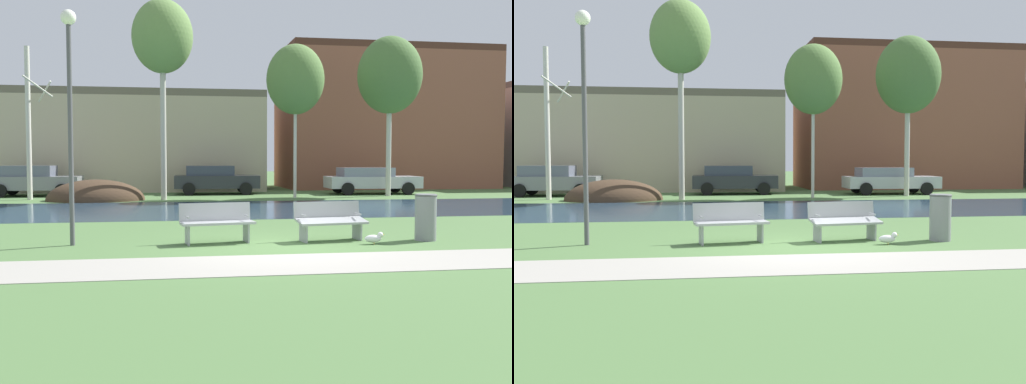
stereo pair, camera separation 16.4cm
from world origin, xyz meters
TOP-DOWN VIEW (x-y plane):
  - ground_plane at (0.00, 10.00)m, footprint 120.00×120.00m
  - paved_path_strip at (0.00, -1.79)m, footprint 60.00×1.90m
  - river_band at (0.00, 9.19)m, footprint 80.00×7.42m
  - soil_mound at (-5.53, 14.46)m, footprint 4.29×3.23m
  - bench_left at (-1.29, 0.87)m, footprint 1.66×0.78m
  - bench_right at (1.26, 0.87)m, footprint 1.66×0.78m
  - trash_bin at (3.40, 0.58)m, footprint 0.50×0.50m
  - seagull at (2.05, 0.20)m, footprint 0.45×0.17m
  - streetlamp at (-4.35, 1.01)m, footprint 0.32×0.32m
  - birch_far_left at (-8.46, 15.21)m, footprint 1.22×2.12m
  - birch_left at (-2.55, 14.24)m, footprint 2.69×2.69m
  - birch_center_left at (3.53, 14.62)m, footprint 2.70×2.70m
  - birch_center at (8.42, 15.37)m, footprint 3.14×3.14m
  - parked_van_nearest_grey at (-8.87, 17.78)m, footprint 4.35×2.22m
  - parked_sedan_second_dark at (0.04, 18.00)m, footprint 4.41×2.15m
  - parked_hatch_third_silver at (8.09, 16.96)m, footprint 4.85×2.25m
  - building_beige_block at (-5.71, 24.06)m, footprint 17.58×8.67m
  - building_brick_low at (11.35, 23.80)m, footprint 13.02×6.52m

SIDE VIEW (x-z plane):
  - ground_plane at x=0.00m, z-range 0.00..0.00m
  - soil_mound at x=-5.53m, z-range -0.92..0.92m
  - river_band at x=0.00m, z-range 0.00..0.01m
  - paved_path_strip at x=0.00m, z-range 0.00..0.01m
  - seagull at x=2.05m, z-range 0.00..0.26m
  - bench_left at x=-1.29m, z-range 0.04..0.91m
  - bench_right at x=1.26m, z-range 0.04..0.91m
  - trash_bin at x=3.40m, z-range 0.02..1.06m
  - parked_hatch_third_silver at x=8.09m, z-range 0.06..1.44m
  - parked_sedan_second_dark at x=0.04m, z-range 0.04..1.52m
  - parked_van_nearest_grey at x=-8.87m, z-range 0.04..1.54m
  - building_beige_block at x=-5.71m, z-range 0.00..5.65m
  - streetlamp at x=-4.35m, z-range 0.87..5.80m
  - birch_far_left at x=-8.46m, z-range 0.08..6.90m
  - building_brick_low at x=11.35m, z-range 0.00..8.74m
  - birch_center_left at x=3.53m, z-range 1.94..9.08m
  - birch_center at x=8.42m, z-range 2.00..9.82m
  - birch_left at x=-2.55m, z-range 2.53..11.78m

